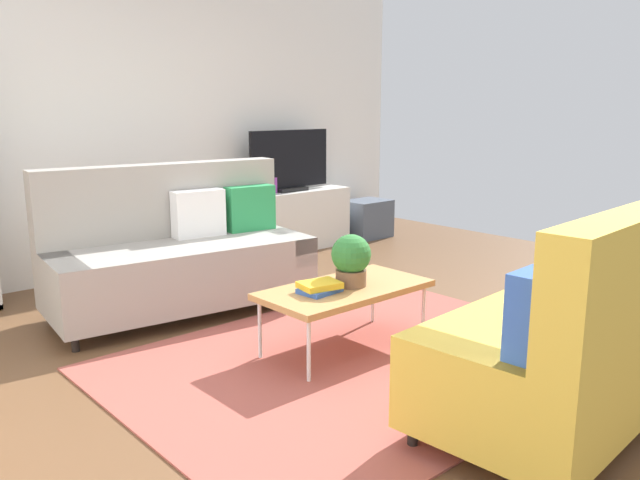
{
  "coord_description": "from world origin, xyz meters",
  "views": [
    {
      "loc": [
        -2.76,
        -2.82,
        1.55
      ],
      "look_at": [
        0.04,
        0.32,
        0.65
      ],
      "focal_mm": 35.94,
      "sensor_mm": 36.0,
      "label": 1
    }
  ],
  "objects_px": {
    "coffee_table": "(345,291)",
    "tv": "(290,161)",
    "potted_plant": "(351,259)",
    "storage_trunk": "(367,219)",
    "couch_beige": "(179,253)",
    "vase_0": "(241,188)",
    "bottle_2": "(275,185)",
    "table_book_0": "(320,290)",
    "couch_green": "(586,331)",
    "bottle_1": "(267,185)",
    "bottle_0": "(258,186)",
    "tv_console": "(289,220)"
  },
  "relations": [
    {
      "from": "potted_plant",
      "to": "vase_0",
      "type": "height_order",
      "value": "vase_0"
    },
    {
      "from": "bottle_0",
      "to": "bottle_2",
      "type": "relative_size",
      "value": 1.15
    },
    {
      "from": "tv_console",
      "to": "coffee_table",
      "type": "bearing_deg",
      "value": -121.99
    },
    {
      "from": "coffee_table",
      "to": "potted_plant",
      "type": "relative_size",
      "value": 3.33
    },
    {
      "from": "coffee_table",
      "to": "tv",
      "type": "relative_size",
      "value": 1.1
    },
    {
      "from": "storage_trunk",
      "to": "tv",
      "type": "bearing_deg",
      "value": 175.84
    },
    {
      "from": "tv_console",
      "to": "vase_0",
      "type": "relative_size",
      "value": 9.12
    },
    {
      "from": "couch_beige",
      "to": "vase_0",
      "type": "xyz_separation_m",
      "value": [
        1.35,
        1.12,
        0.27
      ]
    },
    {
      "from": "tv",
      "to": "potted_plant",
      "type": "bearing_deg",
      "value": -121.4
    },
    {
      "from": "vase_0",
      "to": "bottle_2",
      "type": "bearing_deg",
      "value": -13.65
    },
    {
      "from": "couch_green",
      "to": "table_book_0",
      "type": "distance_m",
      "value": 1.51
    },
    {
      "from": "couch_beige",
      "to": "couch_green",
      "type": "relative_size",
      "value": 1.02
    },
    {
      "from": "bottle_2",
      "to": "bottle_1",
      "type": "bearing_deg",
      "value": 180.0
    },
    {
      "from": "couch_green",
      "to": "tv",
      "type": "bearing_deg",
      "value": 68.08
    },
    {
      "from": "storage_trunk",
      "to": "tv_console",
      "type": "bearing_deg",
      "value": 174.81
    },
    {
      "from": "vase_0",
      "to": "bottle_2",
      "type": "distance_m",
      "value": 0.38
    },
    {
      "from": "coffee_table",
      "to": "bottle_1",
      "type": "height_order",
      "value": "bottle_1"
    },
    {
      "from": "tv_console",
      "to": "bottle_2",
      "type": "xyz_separation_m",
      "value": [
        -0.21,
        -0.04,
        0.4
      ]
    },
    {
      "from": "tv",
      "to": "potted_plant",
      "type": "height_order",
      "value": "tv"
    },
    {
      "from": "coffee_table",
      "to": "vase_0",
      "type": "bearing_deg",
      "value": 68.98
    },
    {
      "from": "couch_green",
      "to": "bottle_1",
      "type": "distance_m",
      "value": 4.0
    },
    {
      "from": "potted_plant",
      "to": "vase_0",
      "type": "xyz_separation_m",
      "value": [
        0.93,
        2.55,
        0.12
      ]
    },
    {
      "from": "potted_plant",
      "to": "couch_beige",
      "type": "bearing_deg",
      "value": 106.28
    },
    {
      "from": "table_book_0",
      "to": "bottle_0",
      "type": "bearing_deg",
      "value": 61.27
    },
    {
      "from": "tv_console",
      "to": "potted_plant",
      "type": "relative_size",
      "value": 4.24
    },
    {
      "from": "vase_0",
      "to": "bottle_1",
      "type": "relative_size",
      "value": 0.87
    },
    {
      "from": "couch_beige",
      "to": "couch_green",
      "type": "xyz_separation_m",
      "value": [
        0.66,
        -2.84,
        0.0
      ]
    },
    {
      "from": "table_book_0",
      "to": "bottle_1",
      "type": "bearing_deg",
      "value": 59.45
    },
    {
      "from": "couch_beige",
      "to": "coffee_table",
      "type": "relative_size",
      "value": 1.81
    },
    {
      "from": "couch_green",
      "to": "table_book_0",
      "type": "height_order",
      "value": "couch_green"
    },
    {
      "from": "coffee_table",
      "to": "tv",
      "type": "height_order",
      "value": "tv"
    },
    {
      "from": "coffee_table",
      "to": "tv_console",
      "type": "relative_size",
      "value": 0.79
    },
    {
      "from": "couch_green",
      "to": "vase_0",
      "type": "relative_size",
      "value": 12.72
    },
    {
      "from": "couch_beige",
      "to": "vase_0",
      "type": "distance_m",
      "value": 1.78
    },
    {
      "from": "couch_beige",
      "to": "potted_plant",
      "type": "bearing_deg",
      "value": 113.23
    },
    {
      "from": "bottle_1",
      "to": "bottle_0",
      "type": "bearing_deg",
      "value": 180.0
    },
    {
      "from": "tv",
      "to": "vase_0",
      "type": "xyz_separation_m",
      "value": [
        -0.58,
        0.07,
        -0.24
      ]
    },
    {
      "from": "couch_green",
      "to": "tv",
      "type": "height_order",
      "value": "tv"
    },
    {
      "from": "vase_0",
      "to": "bottle_2",
      "type": "relative_size",
      "value": 0.95
    },
    {
      "from": "coffee_table",
      "to": "vase_0",
      "type": "xyz_separation_m",
      "value": [
        0.98,
        2.54,
        0.32
      ]
    },
    {
      "from": "coffee_table",
      "to": "storage_trunk",
      "type": "distance_m",
      "value": 3.58
    },
    {
      "from": "coffee_table",
      "to": "bottle_2",
      "type": "height_order",
      "value": "bottle_2"
    },
    {
      "from": "couch_beige",
      "to": "potted_plant",
      "type": "height_order",
      "value": "couch_beige"
    },
    {
      "from": "bottle_2",
      "to": "tv",
      "type": "bearing_deg",
      "value": 5.46
    },
    {
      "from": "coffee_table",
      "to": "vase_0",
      "type": "distance_m",
      "value": 2.74
    },
    {
      "from": "tv",
      "to": "potted_plant",
      "type": "xyz_separation_m",
      "value": [
        -1.51,
        -2.48,
        -0.36
      ]
    },
    {
      "from": "tv_console",
      "to": "bottle_0",
      "type": "height_order",
      "value": "bottle_0"
    },
    {
      "from": "table_book_0",
      "to": "vase_0",
      "type": "relative_size",
      "value": 1.56
    },
    {
      "from": "storage_trunk",
      "to": "bottle_0",
      "type": "relative_size",
      "value": 2.8
    },
    {
      "from": "storage_trunk",
      "to": "table_book_0",
      "type": "xyz_separation_m",
      "value": [
        -2.86,
        -2.38,
        0.21
      ]
    }
  ]
}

